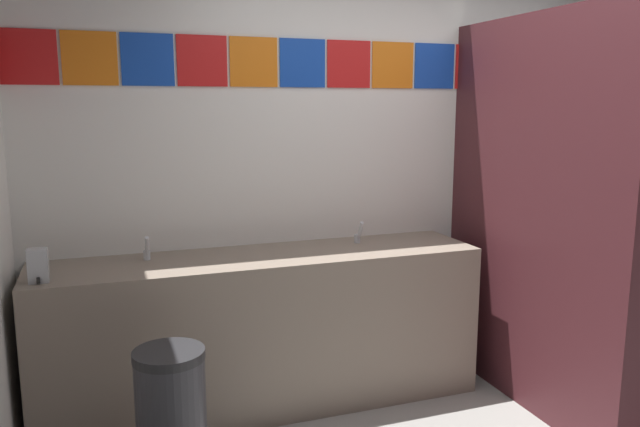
% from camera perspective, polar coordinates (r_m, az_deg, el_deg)
% --- Properties ---
extents(wall_back, '(4.33, 0.09, 2.78)m').
position_cam_1_polar(wall_back, '(3.95, 6.25, 5.66)').
color(wall_back, white).
rests_on(wall_back, ground_plane).
extents(vanity_counter, '(2.43, 0.55, 0.87)m').
position_cam_1_polar(vanity_counter, '(3.55, -5.14, -10.53)').
color(vanity_counter, gray).
rests_on(vanity_counter, ground_plane).
extents(faucet_left, '(0.04, 0.10, 0.14)m').
position_cam_1_polar(faucet_left, '(3.41, -15.61, -3.33)').
color(faucet_left, silver).
rests_on(faucet_left, vanity_counter).
extents(faucet_right, '(0.04, 0.10, 0.14)m').
position_cam_1_polar(faucet_right, '(3.69, 3.57, -1.96)').
color(faucet_right, silver).
rests_on(faucet_right, vanity_counter).
extents(soap_dispenser, '(0.09, 0.09, 0.16)m').
position_cam_1_polar(soap_dispenser, '(3.17, -24.47, -4.39)').
color(soap_dispenser, '#B7BABF').
rests_on(soap_dispenser, vanity_counter).
extents(stall_divider, '(0.92, 1.48, 2.17)m').
position_cam_1_polar(stall_divider, '(3.50, 23.22, -0.80)').
color(stall_divider, '#471E23').
rests_on(stall_divider, ground_plane).
extents(toilet, '(0.39, 0.49, 0.74)m').
position_cam_1_polar(toilet, '(4.26, 20.73, -9.63)').
color(toilet, white).
rests_on(toilet, ground_plane).
extents(trash_bin, '(0.30, 0.30, 0.68)m').
position_cam_1_polar(trash_bin, '(2.87, -13.45, -18.38)').
color(trash_bin, '#333338').
rests_on(trash_bin, ground_plane).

